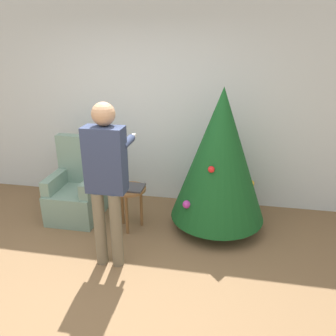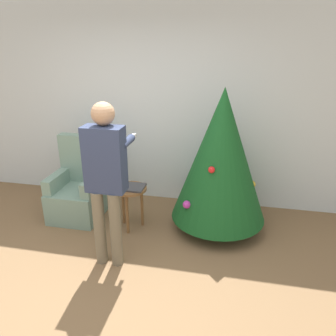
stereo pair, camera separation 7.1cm
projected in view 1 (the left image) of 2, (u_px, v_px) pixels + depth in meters
The scene contains 7 objects.
ground_plane at pixel (92, 303), 2.95m from camera, with size 14.00×14.00×0.00m, color brown.
wall_back at pixel (148, 107), 4.50m from camera, with size 8.00×0.06×2.70m.
christmas_tree at pixel (220, 156), 3.83m from camera, with size 1.14×1.14×1.74m.
armchair at pixel (78, 191), 4.32m from camera, with size 0.62×0.67×1.05m.
person_standing at pixel (106, 173), 3.17m from camera, with size 0.41×0.57×1.69m.
side_stool at pixel (130, 195), 3.98m from camera, with size 0.41×0.41×0.55m.
laptop at pixel (129, 187), 3.95m from camera, with size 0.35×0.26×0.02m.
Camera 1 is at (1.10, -2.13, 2.22)m, focal length 35.00 mm.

